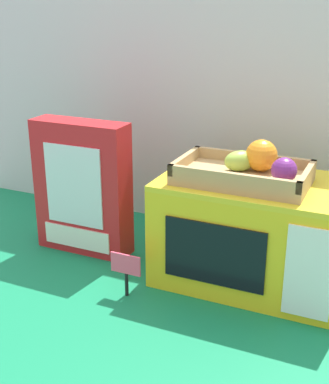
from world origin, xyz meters
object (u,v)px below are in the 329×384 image
object	(u,v)px
toy_microwave	(255,231)
food_groups_crate	(249,170)
price_sign	(126,268)
cookie_set_box	(82,188)

from	to	relation	value
toy_microwave	food_groups_crate	distance (m)	0.15
food_groups_crate	price_sign	xyz separation A→B (m)	(-0.21, -0.17, -0.20)
toy_microwave	food_groups_crate	world-z (taller)	food_groups_crate
price_sign	toy_microwave	bearing A→B (deg)	38.96
toy_microwave	cookie_set_box	size ratio (longest dim) A/B	1.24
toy_microwave	food_groups_crate	size ratio (longest dim) A/B	1.50
cookie_set_box	price_sign	world-z (taller)	cookie_set_box
toy_microwave	cookie_set_box	distance (m)	0.44
cookie_set_box	toy_microwave	bearing A→B (deg)	3.56
food_groups_crate	price_sign	distance (m)	0.34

